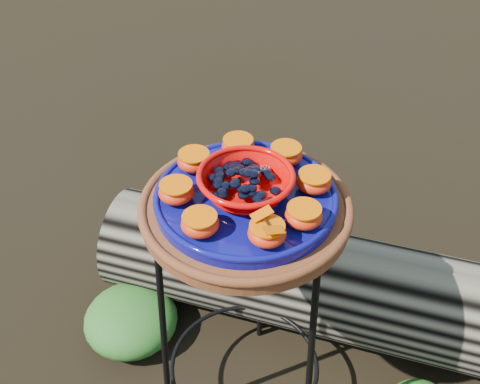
% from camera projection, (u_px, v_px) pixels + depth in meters
% --- Properties ---
extents(plant_stand, '(0.44, 0.44, 0.70)m').
position_uv_depth(plant_stand, '(245.00, 319.00, 1.52)').
color(plant_stand, black).
rests_on(plant_stand, ground).
extents(terracotta_saucer, '(0.45, 0.45, 0.04)m').
position_uv_depth(terracotta_saucer, '(246.00, 210.00, 1.28)').
color(terracotta_saucer, '#5A2412').
rests_on(terracotta_saucer, plant_stand).
extents(cobalt_plate, '(0.38, 0.38, 0.03)m').
position_uv_depth(cobalt_plate, '(246.00, 199.00, 1.26)').
color(cobalt_plate, '#090F55').
rests_on(cobalt_plate, terracotta_saucer).
extents(red_bowl, '(0.19, 0.19, 0.05)m').
position_uv_depth(red_bowl, '(246.00, 185.00, 1.23)').
color(red_bowl, red).
rests_on(red_bowl, cobalt_plate).
extents(glass_gems, '(0.15, 0.15, 0.03)m').
position_uv_depth(glass_gems, '(246.00, 169.00, 1.21)').
color(glass_gems, black).
rests_on(glass_gems, red_bowl).
extents(orange_half_0, '(0.07, 0.07, 0.04)m').
position_uv_depth(orange_half_0, '(267.00, 233.00, 1.13)').
color(orange_half_0, red).
rests_on(orange_half_0, cobalt_plate).
extents(orange_half_1, '(0.07, 0.07, 0.04)m').
position_uv_depth(orange_half_1, '(304.00, 216.00, 1.17)').
color(orange_half_1, red).
rests_on(orange_half_1, cobalt_plate).
extents(orange_half_2, '(0.07, 0.07, 0.04)m').
position_uv_depth(orange_half_2, '(314.00, 182.00, 1.25)').
color(orange_half_2, red).
rests_on(orange_half_2, cobalt_plate).
extents(orange_half_3, '(0.07, 0.07, 0.04)m').
position_uv_depth(orange_half_3, '(286.00, 155.00, 1.32)').
color(orange_half_3, red).
rests_on(orange_half_3, cobalt_plate).
extents(orange_half_4, '(0.07, 0.07, 0.04)m').
position_uv_depth(orange_half_4, '(238.00, 147.00, 1.35)').
color(orange_half_4, red).
rests_on(orange_half_4, cobalt_plate).
extents(orange_half_5, '(0.07, 0.07, 0.04)m').
position_uv_depth(orange_half_5, '(194.00, 161.00, 1.31)').
color(orange_half_5, red).
rests_on(orange_half_5, cobalt_plate).
extents(orange_half_6, '(0.07, 0.07, 0.04)m').
position_uv_depth(orange_half_6, '(176.00, 192.00, 1.23)').
color(orange_half_6, red).
rests_on(orange_half_6, cobalt_plate).
extents(orange_half_7, '(0.07, 0.07, 0.04)m').
position_uv_depth(orange_half_7, '(200.00, 224.00, 1.15)').
color(orange_half_7, red).
rests_on(orange_half_7, cobalt_plate).
extents(butterfly, '(0.10, 0.10, 0.02)m').
position_uv_depth(butterfly, '(267.00, 222.00, 1.12)').
color(butterfly, '#DB5400').
rests_on(butterfly, orange_half_0).
extents(driftwood_log, '(1.77, 0.60, 0.33)m').
position_uv_depth(driftwood_log, '(381.00, 296.00, 1.81)').
color(driftwood_log, black).
rests_on(driftwood_log, ground).
extents(foliage_left, '(0.29, 0.29, 0.15)m').
position_uv_depth(foliage_left, '(131.00, 318.00, 1.86)').
color(foliage_left, '#2B591E').
rests_on(foliage_left, ground).
extents(foliage_back, '(0.27, 0.27, 0.13)m').
position_uv_depth(foliage_back, '(260.00, 269.00, 2.03)').
color(foliage_back, '#2B591E').
rests_on(foliage_back, ground).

